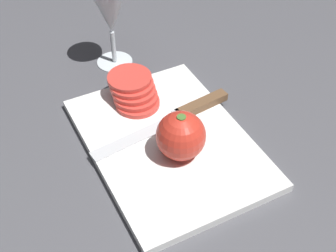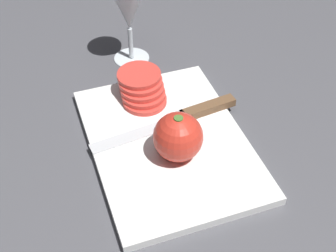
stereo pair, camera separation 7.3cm
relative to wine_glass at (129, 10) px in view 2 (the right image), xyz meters
The scene contains 6 objects.
ground_plane 0.31m from the wine_glass, behind, with size 3.00×3.00×0.00m, color #4C4C51.
cutting_board 0.27m from the wine_glass, behind, with size 0.33×0.24×0.01m.
wine_glass is the anchor object (origin of this frame).
whole_tomato 0.29m from the wine_glass, behind, with size 0.08×0.08×0.08m.
knife 0.24m from the wine_glass, 168.10° to the right, with size 0.05×0.26×0.01m.
tomato_slice_stack_near 0.16m from the wine_glass, behind, with size 0.11×0.08×0.04m.
Camera 2 is at (-0.46, 0.17, 0.55)m, focal length 50.00 mm.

